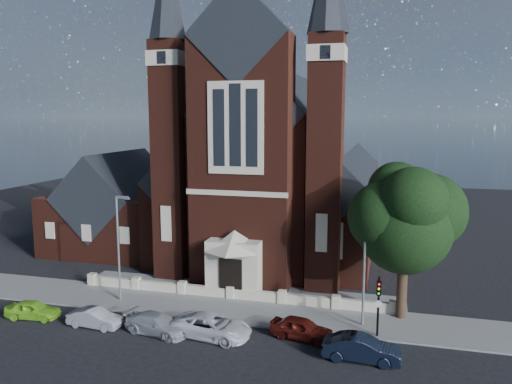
% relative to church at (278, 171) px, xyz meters
% --- Properties ---
extents(ground, '(120.00, 120.00, 0.00)m').
position_rel_church_xyz_m(ground, '(0.00, -7.94, -8.19)').
color(ground, black).
rests_on(ground, ground).
extents(pavement_strip, '(60.00, 5.00, 0.12)m').
position_rel_church_xyz_m(pavement_strip, '(0.00, -18.44, -8.19)').
color(pavement_strip, slate).
rests_on(pavement_strip, ground).
extents(forecourt_paving, '(26.00, 3.00, 0.14)m').
position_rel_church_xyz_m(forecourt_paving, '(0.00, -14.44, -8.19)').
color(forecourt_paving, slate).
rests_on(forecourt_paving, ground).
extents(forecourt_wall, '(24.00, 0.40, 0.90)m').
position_rel_church_xyz_m(forecourt_wall, '(0.00, -16.44, -8.19)').
color(forecourt_wall, beige).
rests_on(forecourt_wall, ground).
extents(church, '(20.01, 34.90, 29.20)m').
position_rel_church_xyz_m(church, '(0.00, 0.00, 0.00)').
color(church, '#441B12').
rests_on(church, ground).
extents(parish_hall, '(12.00, 12.20, 10.24)m').
position_rel_church_xyz_m(parish_hall, '(-16.00, -4.94, -4.17)').
color(parish_hall, '#441B12').
rests_on(parish_hall, ground).
extents(street_tree, '(6.40, 6.60, 10.70)m').
position_rel_church_xyz_m(street_tree, '(12.60, -17.23, -1.23)').
color(street_tree, black).
rests_on(street_tree, ground).
extents(street_lamp_left, '(1.16, 0.22, 8.09)m').
position_rel_church_xyz_m(street_lamp_left, '(-7.91, -18.94, -3.59)').
color(street_lamp_left, gray).
rests_on(street_lamp_left, ground).
extents(street_lamp_right, '(1.16, 0.22, 8.09)m').
position_rel_church_xyz_m(street_lamp_right, '(10.09, -18.94, -3.59)').
color(street_lamp_right, gray).
rests_on(street_lamp_right, ground).
extents(traffic_signal, '(0.28, 0.42, 4.00)m').
position_rel_church_xyz_m(traffic_signal, '(11.00, -20.52, -5.60)').
color(traffic_signal, black).
rests_on(traffic_signal, ground).
extents(car_lime_van, '(3.88, 1.92, 1.27)m').
position_rel_church_xyz_m(car_lime_van, '(-12.15, -23.46, -7.55)').
color(car_lime_van, '#8CD92B').
rests_on(car_lime_van, ground).
extents(car_silver_a, '(3.78, 1.47, 1.23)m').
position_rel_church_xyz_m(car_silver_a, '(-7.18, -23.61, -7.57)').
color(car_silver_a, '#93959A').
rests_on(car_silver_a, ground).
extents(car_silver_b, '(4.73, 2.63, 1.29)m').
position_rel_church_xyz_m(car_silver_b, '(-2.71, -23.49, -7.54)').
color(car_silver_b, '#A2A6AA').
rests_on(car_silver_b, ground).
extents(car_white_suv, '(5.45, 3.05, 1.44)m').
position_rel_church_xyz_m(car_white_suv, '(0.84, -23.08, -7.47)').
color(car_white_suv, white).
rests_on(car_white_suv, ground).
extents(car_dark_red, '(4.24, 2.32, 1.37)m').
position_rel_church_xyz_m(car_dark_red, '(6.39, -21.85, -7.50)').
color(car_dark_red, '#4D120D').
rests_on(car_dark_red, ground).
extents(car_navy, '(4.49, 1.66, 1.47)m').
position_rel_church_xyz_m(car_navy, '(10.20, -23.78, -7.45)').
color(car_navy, black).
rests_on(car_navy, ground).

